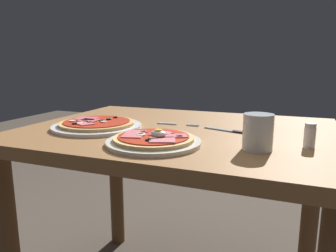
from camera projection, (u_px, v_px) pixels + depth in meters
name	position (u px, v px, depth m)	size (l,w,h in m)	color
dining_table	(179.00, 162.00, 1.12)	(1.05, 0.80, 0.73)	olive
pizza_foreground	(154.00, 140.00, 0.88)	(0.27, 0.27, 0.05)	silver
pizza_across_left	(97.00, 125.00, 1.10)	(0.31, 0.31, 0.03)	white
water_glass_near	(258.00, 135.00, 0.82)	(0.08, 0.08, 0.10)	silver
fork	(175.00, 124.00, 1.16)	(0.16, 0.02, 0.00)	silver
knife	(235.00, 131.00, 1.03)	(0.19, 0.08, 0.01)	silver
salt_shaker	(310.00, 136.00, 0.84)	(0.03, 0.03, 0.07)	white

